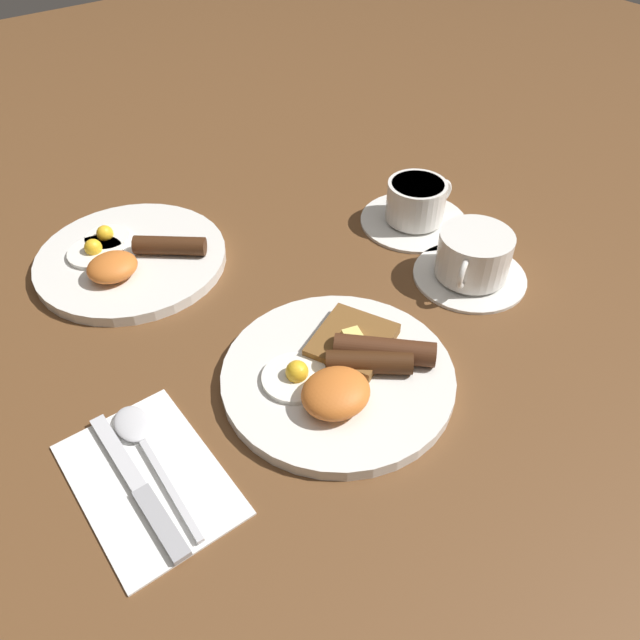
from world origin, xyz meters
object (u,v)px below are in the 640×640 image
teacup_far (416,207)px  knife (141,490)px  breakfast_plate_far (130,258)px  spoon (140,436)px  teacup_near (473,259)px  breakfast_plate_near (341,373)px

teacup_far → knife: 0.55m
breakfast_plate_far → spoon: bearing=-112.1°
breakfast_plate_far → teacup_near: (0.35, -0.30, 0.02)m
teacup_far → spoon: teacup_far is taller
spoon → breakfast_plate_far: bearing=-20.2°
breakfast_plate_near → knife: 0.24m
teacup_near → teacup_far: teacup_near is taller
breakfast_plate_far → knife: size_ratio=1.34×
knife → spoon: bearing=-24.2°
breakfast_plate_near → teacup_near: teacup_near is taller
breakfast_plate_near → teacup_near: bearing=9.9°
teacup_near → breakfast_plate_near: bearing=-170.1°
breakfast_plate_far → spoon: (-0.11, -0.28, -0.00)m
breakfast_plate_far → teacup_far: 0.41m
knife → breakfast_plate_far: bearing=-23.0°
teacup_near → spoon: 0.47m
spoon → teacup_near: bearing=-89.9°
breakfast_plate_far → knife: bearing=-112.4°
knife → breakfast_plate_near: bearing=-90.6°
teacup_far → knife: (-0.52, -0.18, -0.02)m
breakfast_plate_near → teacup_far: teacup_far is taller
knife → teacup_far: bearing=-71.1°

